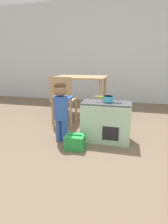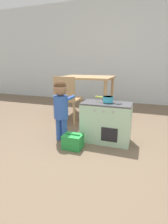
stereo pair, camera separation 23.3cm
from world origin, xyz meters
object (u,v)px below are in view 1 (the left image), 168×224
object	(u,v)px
toy_pot	(108,99)
child_figure	(61,104)
toy_basket	(75,142)
dining_table	(81,82)
dining_chair_near	(63,99)
play_kitchen	(106,122)

from	to	relation	value
toy_pot	child_figure	world-z (taller)	child_figure
child_figure	toy_basket	distance (m)	0.53
toy_pot	dining_table	size ratio (longest dim) A/B	0.24
toy_pot	dining_table	bearing A→B (deg)	119.95
child_figure	dining_table	xyz separation A→B (m)	(-0.07, 1.32, 0.14)
toy_basket	dining_chair_near	size ratio (longest dim) A/B	0.28
child_figure	toy_basket	xyz separation A→B (m)	(0.24, -0.18, -0.43)
play_kitchen	dining_table	distance (m)	1.39
child_figure	dining_chair_near	xyz separation A→B (m)	(-0.21, 0.65, -0.07)
toy_pot	toy_basket	xyz separation A→B (m)	(-0.35, -0.34, -0.50)
child_figure	play_kitchen	bearing A→B (deg)	15.71
toy_pot	dining_chair_near	size ratio (longest dim) A/B	0.29
play_kitchen	toy_basket	distance (m)	0.51
toy_basket	play_kitchen	bearing A→B (deg)	45.25
toy_pot	child_figure	distance (m)	0.62
dining_chair_near	toy_pot	bearing A→B (deg)	-31.32
play_kitchen	toy_basket	size ratio (longest dim) A/B	2.74
play_kitchen	dining_table	xyz separation A→B (m)	(-0.65, 1.16, 0.40)
toy_basket	dining_chair_near	xyz separation A→B (m)	(-0.45, 0.83, 0.36)
child_figure	toy_basket	bearing A→B (deg)	-36.73
child_figure	dining_chair_near	world-z (taller)	dining_chair_near
dining_table	dining_chair_near	bearing A→B (deg)	-101.17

